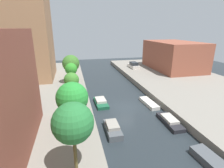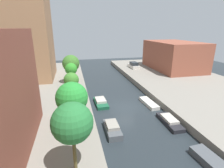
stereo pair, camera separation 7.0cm
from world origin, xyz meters
name	(u,v)px [view 2 (the right image)]	position (x,y,z in m)	size (l,w,h in m)	color
ground_plane	(125,107)	(0.00, 0.00, 0.00)	(84.00, 84.00, 0.00)	#232B30
quay_left	(12,115)	(-15.00, 0.00, 0.50)	(20.00, 64.00, 1.00)	gray
quay_right	(212,95)	(15.00, 0.00, 0.50)	(20.00, 64.00, 1.00)	gray
apartment_tower_far	(20,9)	(-16.00, 16.21, 14.42)	(10.00, 10.96, 26.83)	#9E704C
low_block_right	(173,55)	(18.00, 17.27, 4.43)	(10.00, 15.62, 6.86)	brown
street_tree_1	(72,123)	(-7.34, -11.36, 4.90)	(2.90, 2.90, 5.37)	#4E4525
street_tree_2	(72,98)	(-7.34, -5.92, 4.54)	(3.16, 3.16, 5.14)	brown
street_tree_3	(71,80)	(-7.34, -0.53, 4.78)	(1.90, 1.90, 4.77)	brown
street_tree_4	(71,70)	(-7.34, 5.30, 4.81)	(1.91, 1.91, 4.87)	brown
street_tree_5	(71,64)	(-7.34, 10.63, 4.76)	(3.17, 3.17, 5.36)	brown
parked_car	(134,65)	(8.62, 20.45, 1.65)	(1.92, 4.62, 1.57)	beige
moored_boat_left_2	(112,128)	(-3.25, -5.77, 0.44)	(1.53, 3.73, 1.03)	#4C5156
moored_boat_left_3	(101,102)	(-3.28, 1.82, 0.34)	(1.82, 4.07, 0.81)	#195638
moored_boat_right_1	(213,163)	(3.78, -12.62, 0.34)	(1.78, 4.18, 0.68)	#4C5156
moored_boat_right_2	(170,121)	(3.91, -5.61, 0.33)	(1.55, 4.36, 0.79)	#232328
moored_boat_right_3	(149,103)	(3.77, 0.03, 0.26)	(1.53, 4.32, 0.52)	beige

